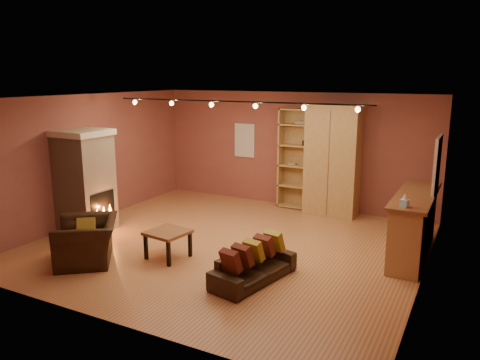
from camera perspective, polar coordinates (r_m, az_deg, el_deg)
The scene contains 16 objects.
floor at distance 9.09m, azimuth -1.42°, elevation -7.89°, with size 7.00×7.00×0.00m, color #995D36.
ceiling at distance 8.53m, azimuth -1.52°, elevation 10.02°, with size 7.00×7.00×0.00m, color brown.
back_wall at distance 11.61m, azimuth 6.36°, elevation 3.70°, with size 7.00×0.02×2.80m, color brown.
left_wall at distance 10.82m, azimuth -17.92°, elevation 2.51°, with size 0.02×6.50×2.80m, color brown.
right_wall at distance 7.68m, azimuth 22.02°, elevation -1.77°, with size 0.02×6.50×2.80m, color brown.
fireplace at distance 10.15m, azimuth -18.36°, elevation -0.12°, with size 1.01×0.98×2.12m.
back_window at distance 12.09m, azimuth 0.58°, elevation 4.85°, with size 0.56×0.04×0.86m, color silver.
bookcase at distance 11.42m, azimuth 7.35°, elevation 2.68°, with size 0.99×0.39×2.43m.
armoire at distance 10.96m, azimuth 11.24°, elevation 2.37°, with size 1.25×0.71×2.55m.
bar_counter at distance 8.94m, azimuth 20.40°, elevation -5.10°, with size 0.64×2.42×1.16m.
tissue_box at distance 7.82m, azimuth 19.43°, elevation -2.47°, with size 0.17×0.17×0.23m.
right_window at distance 9.00m, azimuth 22.90°, elevation 1.79°, with size 0.05×0.90×1.00m, color silver.
loveseat at distance 7.47m, azimuth 1.69°, elevation -9.85°, with size 0.78×1.62×0.69m.
armchair at distance 8.58m, azimuth -18.19°, elevation -6.26°, with size 1.30×1.36×1.00m.
coffee_table at distance 8.43m, azimuth -8.80°, elevation -6.63°, with size 0.74×0.74×0.50m.
track_rail at distance 8.71m, azimuth -0.87°, elevation 9.33°, with size 5.20×0.09×0.13m.
Camera 1 is at (4.14, -7.44, 3.19)m, focal length 35.00 mm.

